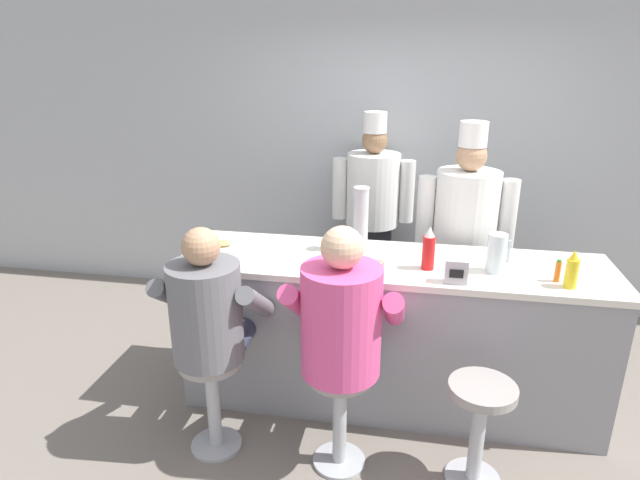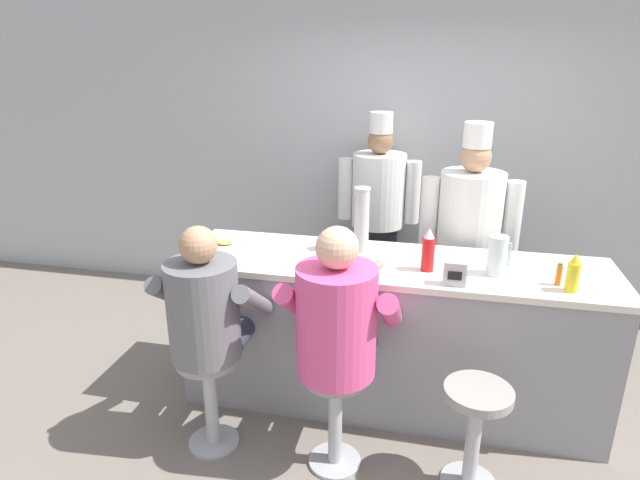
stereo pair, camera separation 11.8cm
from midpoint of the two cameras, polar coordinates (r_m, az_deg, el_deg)
ground_plane at (r=3.57m, az=5.65°, el=-19.58°), size 20.00×20.00×0.00m
wall_back at (r=4.81m, az=8.31°, el=8.63°), size 10.00×0.06×2.70m
diner_counter at (r=3.59m, az=6.45°, el=-9.66°), size 2.69×0.72×1.00m
ketchup_bottle_red at (r=3.23m, az=10.49°, el=-1.00°), size 0.08×0.08×0.27m
mustard_bottle_yellow at (r=3.23m, az=24.36°, el=-2.97°), size 0.07×0.07×0.22m
hot_sauce_bottle_orange at (r=3.29m, az=23.09°, el=-3.08°), size 0.03×0.03×0.13m
water_pitcher_clear at (r=3.29m, az=17.36°, el=-1.35°), size 0.13×0.11×0.24m
breakfast_plate at (r=3.62m, az=-11.24°, el=-0.63°), size 0.27×0.27×0.05m
cereal_bowl at (r=3.25m, az=-0.17°, el=-2.41°), size 0.14×0.14×0.05m
coffee_mug_tan at (r=3.20m, az=4.38°, el=-2.54°), size 0.13×0.09×0.08m
cup_stack_steel at (r=3.45m, az=3.40°, el=2.20°), size 0.10×0.10×0.43m
napkin_dispenser_chrome at (r=3.09m, az=13.27°, el=-3.27°), size 0.13×0.08×0.14m
diner_seated_grey at (r=3.07m, az=-12.84°, el=-8.08°), size 0.60×0.60×1.38m
diner_seated_pink at (r=2.87m, az=1.18°, el=-9.10°), size 0.65×0.64×1.43m
empty_stool_round at (r=3.08m, az=15.54°, el=-17.81°), size 0.36×0.36×0.61m
cook_in_whites_near at (r=4.61m, az=4.88°, el=3.53°), size 0.70×0.45×1.78m
cook_in_whites_far at (r=4.01m, az=14.31°, el=0.63°), size 0.70×0.45×1.79m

